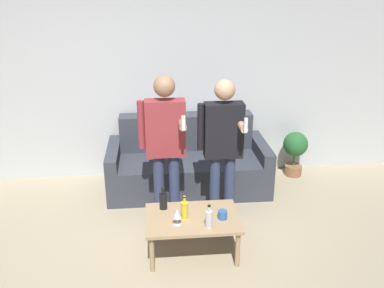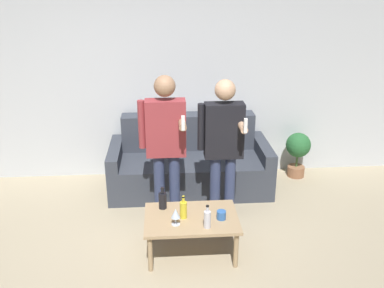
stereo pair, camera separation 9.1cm
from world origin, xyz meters
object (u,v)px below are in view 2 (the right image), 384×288
at_px(bottle_orange, 207,219).
at_px(person_standing_right, 223,141).
at_px(person_standing_left, 165,139).
at_px(couch, 190,164).
at_px(coffee_table, 191,221).

distance_m(bottle_orange, person_standing_right, 0.90).
bearing_deg(bottle_orange, person_standing_left, 114.16).
bearing_deg(bottle_orange, couch, 91.89).
distance_m(person_standing_left, person_standing_right, 0.59).
bearing_deg(coffee_table, person_standing_left, 110.37).
height_order(coffee_table, bottle_orange, bottle_orange).
relative_size(couch, coffee_table, 2.23).
xyz_separation_m(couch, person_standing_left, (-0.30, -0.81, 0.64)).
xyz_separation_m(couch, coffee_table, (-0.08, -1.41, 0.04)).
relative_size(person_standing_left, person_standing_right, 1.03).
relative_size(couch, person_standing_right, 1.25).
bearing_deg(person_standing_right, couch, 108.84).
height_order(couch, person_standing_left, person_standing_left).
xyz_separation_m(bottle_orange, person_standing_right, (0.24, 0.75, 0.45)).
xyz_separation_m(couch, person_standing_right, (0.29, -0.85, 0.62)).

